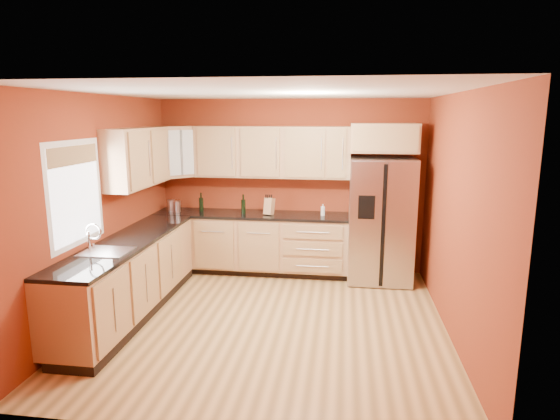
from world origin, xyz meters
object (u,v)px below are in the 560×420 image
wine_bottle_a (201,202)px  soap_dispenser (323,210)px  refrigerator (381,220)px  canister_left (171,206)px  knife_block (269,206)px

wine_bottle_a → soap_dispenser: bearing=-1.6°
refrigerator → canister_left: 3.13m
knife_block → soap_dispenser: size_ratio=1.45×
canister_left → refrigerator: bearing=-0.8°
wine_bottle_a → soap_dispenser: 1.85m
canister_left → knife_block: knife_block is taller
wine_bottle_a → knife_block: (1.06, -0.08, -0.02)m
canister_left → wine_bottle_a: bearing=7.5°
knife_block → soap_dispenser: knife_block is taller
canister_left → soap_dispenser: size_ratio=1.05×
knife_block → canister_left: bearing=-160.4°
refrigerator → soap_dispenser: 0.84m
refrigerator → knife_block: refrigerator is taller
canister_left → soap_dispenser: (2.30, 0.01, -0.00)m
knife_block → soap_dispenser: bearing=22.1°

